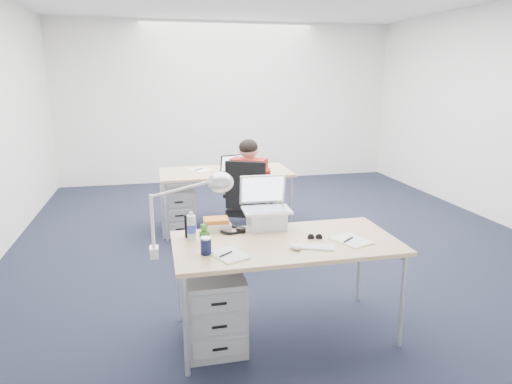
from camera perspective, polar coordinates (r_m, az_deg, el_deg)
floor at (r=5.25m, az=3.14°, el=-6.61°), size 7.00×7.00×0.00m
room at (r=4.91m, az=3.41°, el=12.41°), size 6.02×7.02×2.80m
desk_near at (r=3.30m, az=3.75°, el=-6.89°), size 1.60×0.80×0.73m
desk_far at (r=5.68m, az=-3.86°, el=2.18°), size 1.60×0.80×0.73m
office_chair at (r=5.01m, az=-0.83°, el=-4.11°), size 0.86×0.86×1.03m
seated_person at (r=5.08m, az=-0.43°, el=-0.07°), size 0.61×0.73×1.22m
drawer_pedestal_near at (r=3.34m, az=-5.25°, el=-14.33°), size 0.40×0.50×0.55m
drawer_pedestal_far at (r=5.67m, az=-9.72°, el=-2.26°), size 0.40×0.50×0.55m
silver_laptop at (r=3.50m, az=1.32°, el=-1.46°), size 0.37×0.30×0.39m
wireless_keyboard at (r=3.18m, az=7.46°, el=-6.82°), size 0.27×0.19×0.01m
computer_mouse at (r=3.13m, az=4.90°, el=-6.81°), size 0.09×0.12×0.04m
headphones at (r=3.47m, az=-3.16°, el=-4.65°), size 0.28×0.26×0.04m
can_koozie at (r=3.05m, az=-6.27°, el=-6.68°), size 0.09×0.09×0.12m
water_bottle at (r=3.31m, az=-8.08°, el=-4.19°), size 0.08×0.08×0.20m
bear_figurine at (r=3.26m, az=-6.48°, el=-5.08°), size 0.09×0.07×0.14m
book_stack at (r=3.50m, az=-4.94°, el=-4.04°), size 0.22×0.18×0.09m
cordless_phone at (r=3.36m, az=-8.48°, el=-4.24°), size 0.05×0.04×0.17m
papers_left at (r=3.02m, az=-3.47°, el=-7.89°), size 0.26×0.30×0.01m
papers_right at (r=3.34m, az=11.75°, el=-5.97°), size 0.27×0.32×0.01m
sunglasses at (r=3.34m, az=7.38°, el=-5.62°), size 0.12×0.07×0.03m
desk_lamp at (r=2.98m, az=-9.60°, el=-2.68°), size 0.53×0.31×0.57m
dark_laptop at (r=5.45m, az=-2.41°, el=3.45°), size 0.39×0.38×0.24m
far_cup at (r=5.88m, az=0.95°, el=3.65°), size 0.08×0.08×0.11m
far_papers at (r=5.73m, az=-6.98°, el=2.73°), size 0.30×0.35×0.01m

